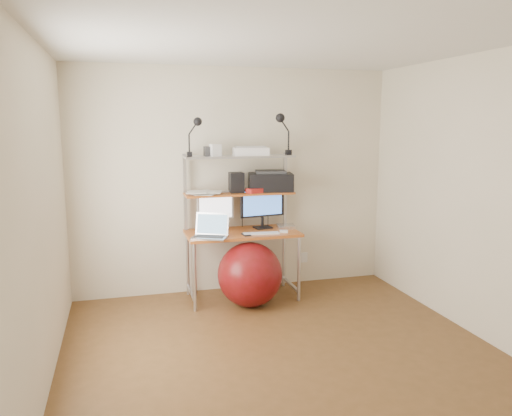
{
  "coord_description": "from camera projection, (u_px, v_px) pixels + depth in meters",
  "views": [
    {
      "loc": [
        -1.25,
        -3.65,
        1.9
      ],
      "look_at": [
        0.07,
        1.15,
        1.04
      ],
      "focal_mm": 35.0,
      "sensor_mm": 36.0,
      "label": 1
    }
  ],
  "objects": [
    {
      "name": "box_white",
      "position": [
        215.0,
        150.0,
        5.23
      ],
      "size": [
        0.13,
        0.11,
        0.12
      ],
      "primitive_type": "cube",
      "rotation": [
        0.0,
        0.0,
        0.28
      ],
      "color": "white",
      "rests_on": "top_shelf"
    },
    {
      "name": "mouse",
      "position": [
        284.0,
        231.0,
        5.32
      ],
      "size": [
        0.1,
        0.08,
        0.02
      ],
      "primitive_type": "cube",
      "rotation": [
        0.0,
        0.0,
        -0.3
      ],
      "color": "white",
      "rests_on": "desktop"
    },
    {
      "name": "exercise_ball",
      "position": [
        250.0,
        274.0,
        5.19
      ],
      "size": [
        0.67,
        0.67,
        0.67
      ],
      "primitive_type": "sphere",
      "color": "maroon",
      "rests_on": "floor"
    },
    {
      "name": "paper_stack",
      "position": [
        203.0,
        192.0,
        5.3
      ],
      "size": [
        0.44,
        0.42,
        0.03
      ],
      "color": "white",
      "rests_on": "mid_shelf"
    },
    {
      "name": "phone",
      "position": [
        246.0,
        235.0,
        5.2
      ],
      "size": [
        0.09,
        0.14,
        0.01
      ],
      "primitive_type": "cube",
      "rotation": [
        0.0,
        0.0,
        0.13
      ],
      "color": "black",
      "rests_on": "desktop"
    },
    {
      "name": "clip_lamp_right",
      "position": [
        282.0,
        125.0,
        5.35
      ],
      "size": [
        0.18,
        0.1,
        0.45
      ],
      "color": "black",
      "rests_on": "top_shelf"
    },
    {
      "name": "mac_mini",
      "position": [
        286.0,
        226.0,
        5.55
      ],
      "size": [
        0.22,
        0.22,
        0.04
      ],
      "primitive_type": "cube",
      "rotation": [
        0.0,
        0.0,
        -0.16
      ],
      "color": "silver",
      "rests_on": "desktop"
    },
    {
      "name": "clip_lamp_left",
      "position": [
        196.0,
        128.0,
        5.11
      ],
      "size": [
        0.16,
        0.09,
        0.4
      ],
      "color": "black",
      "rests_on": "top_shelf"
    },
    {
      "name": "keyboard",
      "position": [
        261.0,
        233.0,
        5.26
      ],
      "size": [
        0.39,
        0.14,
        0.01
      ],
      "primitive_type": "cube",
      "rotation": [
        0.0,
        0.0,
        -0.09
      ],
      "color": "white",
      "rests_on": "desktop"
    },
    {
      "name": "box_grey",
      "position": [
        209.0,
        151.0,
        5.26
      ],
      "size": [
        0.11,
        0.11,
        0.1
      ],
      "primitive_type": "cube",
      "rotation": [
        0.0,
        0.0,
        0.08
      ],
      "color": "#303033",
      "rests_on": "top_shelf"
    },
    {
      "name": "laptop",
      "position": [
        211.0,
        232.0,
        5.11
      ],
      "size": [
        0.43,
        0.4,
        0.3
      ],
      "rotation": [
        0.0,
        0.0,
        -0.46
      ],
      "color": "silver",
      "rests_on": "desktop"
    },
    {
      "name": "scanner",
      "position": [
        251.0,
        151.0,
        5.36
      ],
      "size": [
        0.39,
        0.28,
        0.1
      ],
      "rotation": [
        0.0,
        0.0,
        -0.1
      ],
      "color": "white",
      "rests_on": "top_shelf"
    },
    {
      "name": "wall_outlet",
      "position": [
        304.0,
        257.0,
        5.99
      ],
      "size": [
        0.08,
        0.01,
        0.12
      ],
      "primitive_type": "cube",
      "color": "white",
      "rests_on": "room"
    },
    {
      "name": "printer",
      "position": [
        271.0,
        181.0,
        5.51
      ],
      "size": [
        0.53,
        0.41,
        0.23
      ],
      "rotation": [
        0.0,
        0.0,
        -0.2
      ],
      "color": "black",
      "rests_on": "mid_shelf"
    },
    {
      "name": "red_box",
      "position": [
        255.0,
        191.0,
        5.37
      ],
      "size": [
        0.2,
        0.17,
        0.05
      ],
      "primitive_type": "cube",
      "rotation": [
        0.0,
        0.0,
        0.33
      ],
      "color": "#AF1F1C",
      "rests_on": "mid_shelf"
    },
    {
      "name": "monitor_silver",
      "position": [
        216.0,
        208.0,
        5.4
      ],
      "size": [
        0.41,
        0.17,
        0.46
      ],
      "rotation": [
        0.0,
        0.0,
        0.17
      ],
      "color": "#BABBBF",
      "rests_on": "desktop"
    },
    {
      "name": "room",
      "position": [
        286.0,
        207.0,
        3.91
      ],
      "size": [
        3.6,
        3.6,
        3.6
      ],
      "color": "brown",
      "rests_on": "ground"
    },
    {
      "name": "nas_cube",
      "position": [
        236.0,
        182.0,
        5.39
      ],
      "size": [
        0.15,
        0.15,
        0.22
      ],
      "primitive_type": "cube",
      "rotation": [
        0.0,
        0.0,
        -0.0
      ],
      "color": "black",
      "rests_on": "mid_shelf"
    },
    {
      "name": "computer_desk",
      "position": [
        241.0,
        211.0,
        5.38
      ],
      "size": [
        1.2,
        0.6,
        1.57
      ],
      "color": "#C36826",
      "rests_on": "ground"
    },
    {
      "name": "monitor_black",
      "position": [
        262.0,
        205.0,
        5.51
      ],
      "size": [
        0.52,
        0.17,
        0.52
      ],
      "rotation": [
        0.0,
        0.0,
        0.16
      ],
      "color": "black",
      "rests_on": "desktop"
    }
  ]
}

